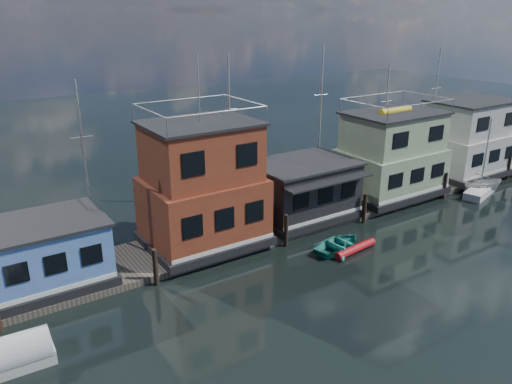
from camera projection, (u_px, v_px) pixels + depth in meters
ground at (443, 290)px, 27.47m from camera, size 160.00×160.00×0.00m
dock at (307, 216)px, 36.83m from camera, size 48.00×5.00×0.40m
houseboat_blue at (47, 253)px, 26.90m from camera, size 6.40×4.90×3.66m
houseboat_red at (202, 187)px, 31.13m from camera, size 7.40×5.90×11.86m
houseboat_dark at (303, 189)px, 35.80m from camera, size 7.40×6.10×4.06m
houseboat_green at (391, 155)px, 40.05m from camera, size 8.40×5.90×7.03m
houseboat_white at (468, 139)px, 45.19m from camera, size 8.40×5.90×6.66m
pilings at (329, 218)px, 34.15m from camera, size 42.28×0.28×2.20m
background_masts at (309, 123)px, 42.15m from camera, size 36.40×0.16×12.00m
tarp_runabout at (4, 358)px, 21.18m from camera, size 4.04×1.74×1.61m
red_kayak at (356, 249)px, 31.68m from camera, size 3.46×0.89×0.50m
dinghy_teal at (339, 244)px, 31.98m from camera, size 4.20×3.33×0.78m
motorboat at (482, 186)px, 41.94m from camera, size 3.29×2.79×1.23m
day_sailer at (480, 191)px, 41.41m from camera, size 4.33×2.50×6.49m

